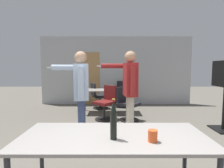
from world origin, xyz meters
The scene contains 11 objects.
back_wall centered at (-0.03, 5.45, 1.33)m, with size 5.93×0.12×2.67m.
conference_table_near centered at (-0.15, 0.24, 0.68)m, with size 1.91×0.81×0.75m.
conference_table_far centered at (-0.30, 4.06, 0.67)m, with size 1.67×0.68×0.75m.
person_left_plaid centered at (-0.76, 1.80, 1.05)m, with size 0.88×0.68×1.75m.
person_far_watching centered at (0.20, 2.09, 1.08)m, with size 0.85×0.63×1.78m.
office_chair_near_pushed centered at (-0.33, 3.32, 0.44)m, with size 0.68×0.69×0.94m.
office_chair_far_left centered at (-0.65, 4.63, 0.42)m, with size 0.66×0.62×0.91m.
office_chair_far_right centered at (0.18, 4.99, 0.44)m, with size 0.60×0.65×0.94m.
office_chair_mid_tucked centered at (0.25, 3.25, 0.42)m, with size 0.69×0.67×0.91m.
beer_bottle centered at (-0.15, 0.14, 0.93)m, with size 0.06×0.06×0.40m.
drink_cup centered at (0.22, 0.09, 0.80)m, with size 0.09×0.09×0.11m.
Camera 1 is at (-0.16, -1.50, 1.44)m, focal length 28.00 mm.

